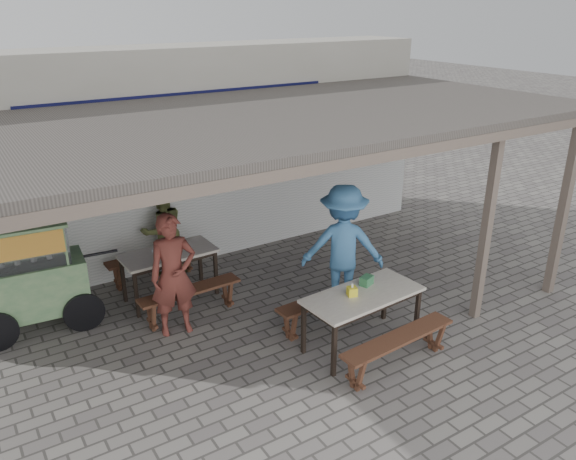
{
  "coord_description": "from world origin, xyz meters",
  "views": [
    {
      "loc": [
        -3.6,
        -5.35,
        4.12
      ],
      "look_at": [
        0.35,
        0.9,
        1.13
      ],
      "focal_mm": 35.0,
      "sensor_mm": 36.0,
      "label": 1
    }
  ],
  "objects_px": {
    "patron_street_side": "(173,275)",
    "patron_wall_side": "(163,231)",
    "table_left": "(169,257)",
    "bench_right_wall": "(330,302)",
    "tissue_box": "(352,291)",
    "condiment_bowl": "(159,252)",
    "bench_right_street": "(398,344)",
    "condiment_jar": "(176,242)",
    "table_right": "(363,299)",
    "bench_left_wall": "(153,261)",
    "vendor_cart": "(31,273)",
    "donation_box": "(367,281)",
    "patron_right_table": "(343,246)",
    "bench_left_street": "(190,296)"
  },
  "relations": [
    {
      "from": "table_right",
      "to": "condiment_jar",
      "type": "height_order",
      "value": "condiment_jar"
    },
    {
      "from": "bench_right_street",
      "to": "tissue_box",
      "type": "bearing_deg",
      "value": 102.3
    },
    {
      "from": "patron_right_table",
      "to": "tissue_box",
      "type": "xyz_separation_m",
      "value": [
        -0.6,
        -0.98,
        -0.11
      ]
    },
    {
      "from": "bench_left_street",
      "to": "bench_left_wall",
      "type": "xyz_separation_m",
      "value": [
        -0.04,
        1.4,
        0.0
      ]
    },
    {
      "from": "table_left",
      "to": "bench_right_wall",
      "type": "height_order",
      "value": "table_left"
    },
    {
      "from": "bench_right_street",
      "to": "patron_street_side",
      "type": "relative_size",
      "value": 0.99
    },
    {
      "from": "tissue_box",
      "to": "bench_left_street",
      "type": "bearing_deg",
      "value": 128.89
    },
    {
      "from": "table_left",
      "to": "vendor_cart",
      "type": "bearing_deg",
      "value": 173.43
    },
    {
      "from": "bench_right_street",
      "to": "donation_box",
      "type": "relative_size",
      "value": 9.32
    },
    {
      "from": "bench_right_wall",
      "to": "condiment_jar",
      "type": "xyz_separation_m",
      "value": [
        -1.36,
        2.06,
        0.46
      ]
    },
    {
      "from": "bench_left_street",
      "to": "vendor_cart",
      "type": "relative_size",
      "value": 0.75
    },
    {
      "from": "table_right",
      "to": "bench_right_wall",
      "type": "relative_size",
      "value": 0.96
    },
    {
      "from": "condiment_jar",
      "to": "condiment_bowl",
      "type": "distance_m",
      "value": 0.38
    },
    {
      "from": "patron_wall_side",
      "to": "tissue_box",
      "type": "distance_m",
      "value": 3.53
    },
    {
      "from": "bench_left_wall",
      "to": "patron_wall_side",
      "type": "xyz_separation_m",
      "value": [
        0.26,
        0.14,
        0.4
      ]
    },
    {
      "from": "bench_left_wall",
      "to": "condiment_bowl",
      "type": "xyz_separation_m",
      "value": [
        -0.11,
        -0.68,
        0.44
      ]
    },
    {
      "from": "donation_box",
      "to": "condiment_bowl",
      "type": "height_order",
      "value": "donation_box"
    },
    {
      "from": "bench_right_street",
      "to": "condiment_jar",
      "type": "relative_size",
      "value": 16.2
    },
    {
      "from": "vendor_cart",
      "to": "patron_street_side",
      "type": "height_order",
      "value": "patron_street_side"
    },
    {
      "from": "patron_wall_side",
      "to": "table_right",
      "type": "bearing_deg",
      "value": 112.58
    },
    {
      "from": "bench_right_street",
      "to": "donation_box",
      "type": "height_order",
      "value": "donation_box"
    },
    {
      "from": "bench_right_street",
      "to": "patron_street_side",
      "type": "distance_m",
      "value": 2.98
    },
    {
      "from": "patron_right_table",
      "to": "condiment_bowl",
      "type": "distance_m",
      "value": 2.67
    },
    {
      "from": "bench_left_street",
      "to": "condiment_jar",
      "type": "height_order",
      "value": "condiment_jar"
    },
    {
      "from": "bench_left_wall",
      "to": "table_right",
      "type": "height_order",
      "value": "table_right"
    },
    {
      "from": "patron_street_side",
      "to": "patron_wall_side",
      "type": "distance_m",
      "value": 1.84
    },
    {
      "from": "bench_right_wall",
      "to": "donation_box",
      "type": "relative_size",
      "value": 9.32
    },
    {
      "from": "tissue_box",
      "to": "condiment_bowl",
      "type": "relative_size",
      "value": 0.6
    },
    {
      "from": "table_right",
      "to": "patron_street_side",
      "type": "distance_m",
      "value": 2.47
    },
    {
      "from": "table_right",
      "to": "bench_right_wall",
      "type": "height_order",
      "value": "table_right"
    },
    {
      "from": "table_right",
      "to": "patron_wall_side",
      "type": "height_order",
      "value": "patron_wall_side"
    },
    {
      "from": "vendor_cart",
      "to": "bench_left_street",
      "type": "bearing_deg",
      "value": -19.66
    },
    {
      "from": "bench_left_wall",
      "to": "patron_wall_side",
      "type": "bearing_deg",
      "value": 26.89
    },
    {
      "from": "bench_right_street",
      "to": "tissue_box",
      "type": "xyz_separation_m",
      "value": [
        -0.19,
        0.67,
        0.46
      ]
    },
    {
      "from": "bench_left_street",
      "to": "table_right",
      "type": "xyz_separation_m",
      "value": [
        1.58,
        -1.81,
        0.34
      ]
    },
    {
      "from": "table_right",
      "to": "bench_right_street",
      "type": "height_order",
      "value": "table_right"
    },
    {
      "from": "patron_wall_side",
      "to": "condiment_bowl",
      "type": "relative_size",
      "value": 7.77
    },
    {
      "from": "bench_right_wall",
      "to": "patron_street_side",
      "type": "distance_m",
      "value": 2.13
    },
    {
      "from": "bench_left_street",
      "to": "patron_right_table",
      "type": "bearing_deg",
      "value": -23.22
    },
    {
      "from": "bench_left_street",
      "to": "patron_street_side",
      "type": "distance_m",
      "value": 0.63
    },
    {
      "from": "vendor_cart",
      "to": "donation_box",
      "type": "xyz_separation_m",
      "value": [
        3.63,
        -2.5,
        -0.02
      ]
    },
    {
      "from": "patron_street_side",
      "to": "condiment_jar",
      "type": "bearing_deg",
      "value": 75.29
    },
    {
      "from": "patron_right_table",
      "to": "tissue_box",
      "type": "bearing_deg",
      "value": 93.17
    },
    {
      "from": "vendor_cart",
      "to": "condiment_bowl",
      "type": "distance_m",
      "value": 1.71
    },
    {
      "from": "bench_right_wall",
      "to": "condiment_jar",
      "type": "distance_m",
      "value": 2.51
    },
    {
      "from": "table_right",
      "to": "donation_box",
      "type": "bearing_deg",
      "value": 37.68
    },
    {
      "from": "patron_street_side",
      "to": "donation_box",
      "type": "xyz_separation_m",
      "value": [
        2.07,
        -1.42,
        -0.03
      ]
    },
    {
      "from": "patron_wall_side",
      "to": "patron_right_table",
      "type": "height_order",
      "value": "patron_right_table"
    },
    {
      "from": "patron_wall_side",
      "to": "patron_right_table",
      "type": "relative_size",
      "value": 0.81
    },
    {
      "from": "patron_right_table",
      "to": "patron_street_side",
      "type": "bearing_deg",
      "value": 21.13
    }
  ]
}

